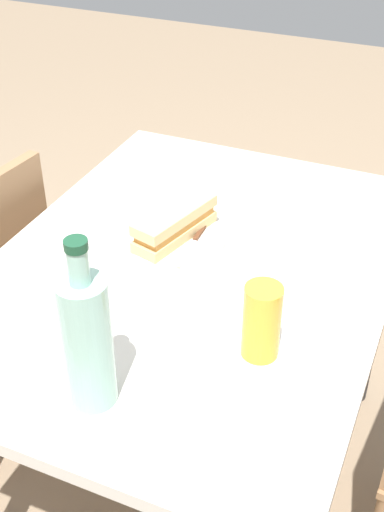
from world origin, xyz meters
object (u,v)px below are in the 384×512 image
(baguette_sandwich_near, at_px, (175,223))
(beer_glass, at_px, (262,322))
(dining_table, at_px, (192,306))
(water_bottle, at_px, (89,340))
(knife_near, at_px, (195,240))
(plate_near, at_px, (175,239))

(baguette_sandwich_near, bearing_deg, beer_glass, 47.26)
(beer_glass, bearing_deg, dining_table, -132.79)
(baguette_sandwich_near, distance_m, water_bottle, 0.49)
(knife_near, bearing_deg, beer_glass, 42.13)
(knife_near, bearing_deg, water_bottle, 2.62)
(baguette_sandwich_near, height_order, knife_near, baguette_sandwich_near)
(plate_near, distance_m, beer_glass, 0.40)
(water_bottle, bearing_deg, dining_table, -179.66)
(baguette_sandwich_near, relative_size, knife_near, 1.27)
(knife_near, bearing_deg, dining_table, 17.60)
(water_bottle, height_order, beer_glass, water_bottle)
(dining_table, relative_size, beer_glass, 7.63)
(dining_table, xyz_separation_m, baguette_sandwich_near, (-0.06, -0.07, 0.17))
(dining_table, height_order, beer_glass, beer_glass)
(knife_near, height_order, beer_glass, beer_glass)
(plate_near, xyz_separation_m, water_bottle, (0.48, 0.07, 0.12))
(dining_table, xyz_separation_m, water_bottle, (0.41, 0.00, 0.24))
(plate_near, distance_m, knife_near, 0.05)
(dining_table, height_order, water_bottle, water_bottle)
(knife_near, distance_m, water_bottle, 0.49)
(dining_table, relative_size, baguette_sandwich_near, 4.88)
(plate_near, bearing_deg, baguette_sandwich_near, 0.00)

